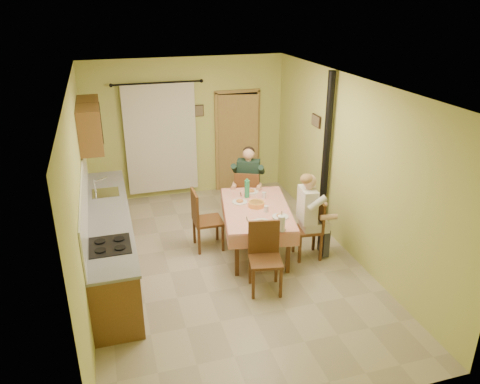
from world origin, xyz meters
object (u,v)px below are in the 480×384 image
object	(u,v)px
dining_table	(256,229)
man_far	(248,177)
chair_far	(248,207)
man_right	(309,207)
chair_near	(265,272)
chair_right	(308,240)
stove_flue	(324,177)
chair_left	(207,231)

from	to	relation	value
dining_table	man_far	world-z (taller)	man_far
chair_far	man_right	xyz separation A→B (m)	(0.53, -1.48, 0.59)
man_far	chair_far	bearing A→B (deg)	-90.00
chair_far	chair_near	bearing A→B (deg)	-76.41
chair_near	chair_right	size ratio (longest dim) A/B	1.05
stove_flue	chair_left	bearing A→B (deg)	179.96
man_far	man_right	bearing A→B (deg)	-46.05
chair_near	stove_flue	xyz separation A→B (m)	(1.56, 1.42, 0.73)
dining_table	chair_left	size ratio (longest dim) A/B	1.86
chair_right	stove_flue	xyz separation A→B (m)	(0.59, 0.75, 0.73)
man_right	chair_far	bearing A→B (deg)	25.90
chair_right	chair_left	xyz separation A→B (m)	(-1.47, 0.75, 0.00)
man_right	chair_left	bearing A→B (deg)	69.24
chair_right	man_far	xyz separation A→B (m)	(-0.53, 1.49, 0.59)
chair_right	stove_flue	distance (m)	1.20
stove_flue	chair_near	bearing A→B (deg)	-137.63
chair_near	chair_left	size ratio (longest dim) A/B	0.98
chair_near	chair_left	bearing A→B (deg)	-59.13
chair_right	chair_far	bearing A→B (deg)	26.34
stove_flue	man_far	bearing A→B (deg)	146.46
chair_near	man_right	size ratio (longest dim) A/B	0.72
chair_right	chair_left	size ratio (longest dim) A/B	0.94
chair_left	man_right	size ratio (longest dim) A/B	0.73
dining_table	stove_flue	xyz separation A→B (m)	(1.32, 0.31, 0.64)
man_far	chair_near	bearing A→B (deg)	-76.51
chair_near	man_far	bearing A→B (deg)	-90.04
chair_right	stove_flue	bearing A→B (deg)	-32.21
chair_left	stove_flue	bearing A→B (deg)	89.85
man_right	chair_right	bearing A→B (deg)	-90.00
man_far	stove_flue	bearing A→B (deg)	-8.79
chair_near	man_right	world-z (taller)	man_right
dining_table	chair_near	xyz separation A→B (m)	(-0.24, -1.11, -0.09)
chair_far	chair_right	xyz separation A→B (m)	(0.54, -1.48, -0.00)
chair_near	chair_right	distance (m)	1.18
chair_near	chair_right	world-z (taller)	chair_near
dining_table	chair_near	world-z (taller)	chair_near
stove_flue	dining_table	bearing A→B (deg)	-166.76
dining_table	chair_right	xyz separation A→B (m)	(0.72, -0.44, -0.09)
dining_table	chair_far	distance (m)	1.06
chair_far	dining_table	bearing A→B (deg)	-75.29
man_far	stove_flue	world-z (taller)	stove_flue
chair_near	chair_left	distance (m)	1.51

